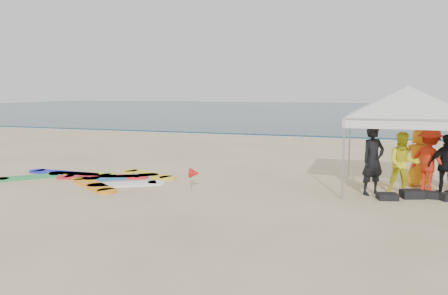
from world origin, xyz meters
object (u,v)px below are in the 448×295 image
Objects in this scene: marker_pennant at (195,173)px; person_orange_a at (429,160)px; person_black_b at (447,165)px; person_orange_b at (418,158)px; canopy_tent at (408,86)px; person_black_a at (373,160)px; person_yellow at (403,164)px; surfboard_spread at (95,178)px.

person_orange_a is at bearing 16.63° from marker_pennant.
person_black_b is 1.18m from person_orange_b.
canopy_tent reaches higher than marker_pennant.
person_orange_b is at bearing 10.08° from person_black_a.
person_yellow is 1.03× the size of person_black_b.
person_black_a is 0.83m from person_yellow.
person_black_a is at bearing -137.30° from canopy_tent.
surfboard_spread is (-10.37, -1.10, -0.80)m from person_black_b.
surfboard_spread is at bearing -8.52° from person_black_b.
person_black_a is 4.93m from marker_pennant.
marker_pennant is (-5.63, -1.87, -2.45)m from canopy_tent.
person_black_a reaches higher than marker_pennant.
canopy_tent reaches higher than person_orange_a.
person_orange_b is 0.33× the size of surfboard_spread.
canopy_tent is at bearing 44.07° from person_orange_a.
person_black_b is 10.46m from surfboard_spread.
person_orange_a reaches higher than marker_pennant.
person_orange_a is at bearing 102.13° from person_orange_b.
person_orange_a is 0.41× the size of canopy_tent.
person_black_a is 0.42× the size of canopy_tent.
marker_pennant is (-5.56, -1.36, -0.36)m from person_yellow.
person_black_b is at bearing 117.96° from person_orange_b.
canopy_tent is (-1.04, 0.24, 2.11)m from person_black_b.
person_orange_a is (0.71, 0.51, 0.05)m from person_yellow.
person_black_b is 0.97× the size of person_orange_b.
person_orange_a is 6.56m from marker_pennant.
person_black_a is 1.68m from person_orange_a.
canopy_tent is at bearing -27.58° from person_black_b.
person_black_b reaches higher than marker_pennant.
person_black_a is 2.01m from person_orange_b.
marker_pennant is at bearing -0.90° from person_black_b.
person_yellow is 2.15m from canopy_tent.
person_orange_b is at bearing 61.03° from canopy_tent.
person_black_a is 0.36× the size of surfboard_spread.
marker_pennant is (-6.27, -1.87, -0.42)m from person_orange_a.
canopy_tent is (0.85, 0.78, 1.99)m from person_black_a.
person_orange_a is at bearing -46.18° from person_black_b.
person_black_b is at bearing 13.70° from marker_pennant.
person_yellow is at bearing 65.49° from person_orange_b.
marker_pennant is 3.76m from surfboard_spread.
marker_pennant is (-6.06, -2.64, -0.36)m from person_orange_b.
person_orange_a reaches higher than person_black_b.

